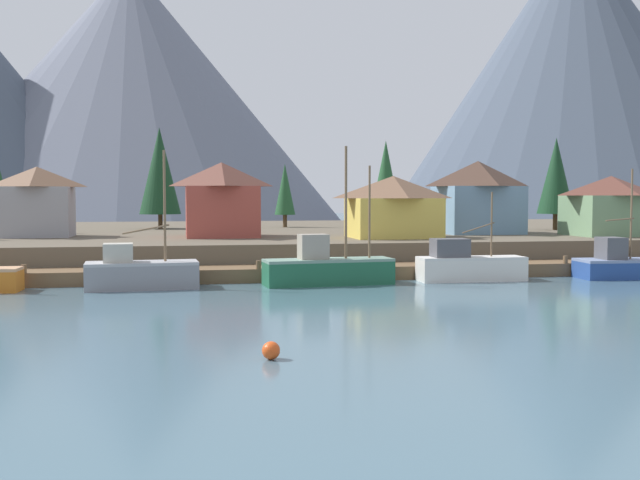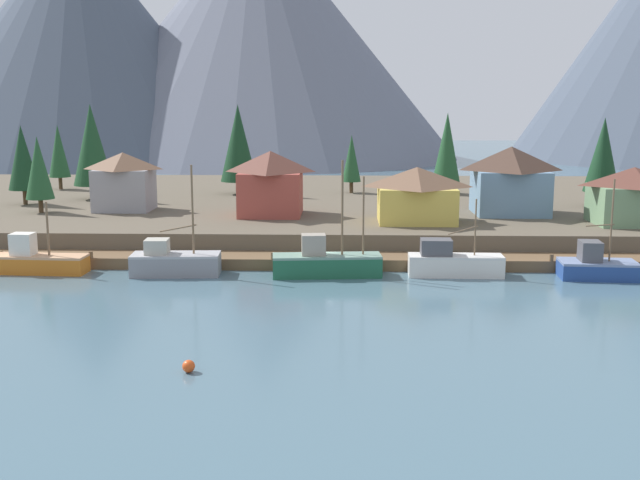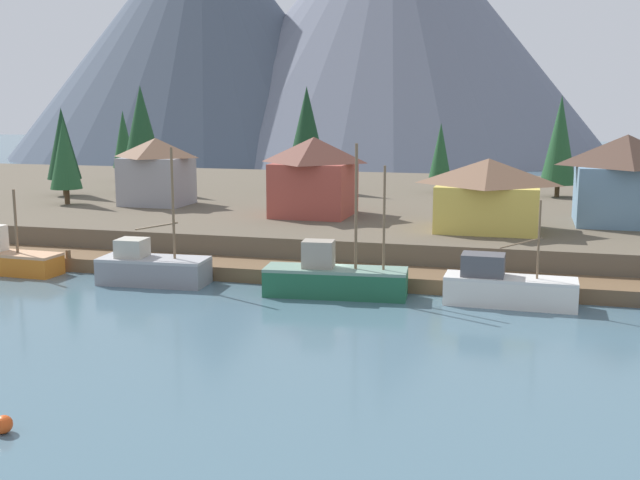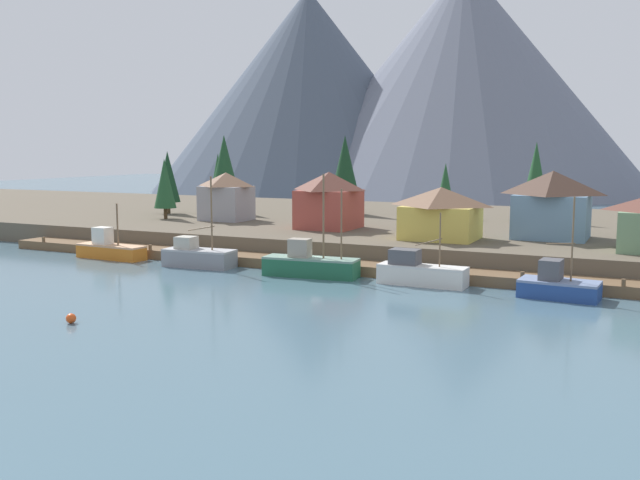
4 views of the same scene
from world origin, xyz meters
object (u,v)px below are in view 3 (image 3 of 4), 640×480
(fishing_boat_orange, at_px, (4,259))
(channel_buoy, at_px, (3,424))
(house_yellow, at_px, (488,194))
(fishing_boat_grey, at_px, (152,268))
(fishing_boat_green, at_px, (334,278))
(conifer_mid_left, at_px, (440,151))
(conifer_mid_right, at_px, (65,154))
(conifer_back_right, at_px, (142,131))
(conifer_near_right, at_px, (124,140))
(conifer_centre, at_px, (307,131))
(fishing_boat_white, at_px, (506,287))
(house_blue, at_px, (625,179))
(conifer_back_left, at_px, (560,140))
(conifer_near_left, at_px, (63,144))
(house_red, at_px, (314,176))
(house_grey, at_px, (156,171))

(fishing_boat_orange, distance_m, channel_buoy, 29.94)
(fishing_boat_orange, bearing_deg, house_yellow, 24.11)
(fishing_boat_grey, xyz_separation_m, fishing_boat_green, (12.86, -0.05, 0.05))
(conifer_mid_left, xyz_separation_m, conifer_mid_right, (-34.07, -19.12, 0.33))
(fishing_boat_green, height_order, conifer_back_right, conifer_back_right)
(fishing_boat_grey, height_order, conifer_near_right, conifer_near_right)
(fishing_boat_orange, bearing_deg, conifer_centre, 73.30)
(fishing_boat_orange, distance_m, fishing_boat_white, 35.59)
(fishing_boat_green, height_order, conifer_centre, conifer_centre)
(fishing_boat_white, relative_size, house_blue, 1.01)
(house_blue, bearing_deg, conifer_mid_left, 132.29)
(house_yellow, relative_size, house_blue, 1.02)
(conifer_back_left, distance_m, conifer_back_right, 44.84)
(conifer_back_left, bearing_deg, channel_buoy, -109.58)
(conifer_back_right, bearing_deg, fishing_boat_green, -46.08)
(conifer_back_right, bearing_deg, conifer_near_left, -141.62)
(conifer_near_left, distance_m, conifer_centre, 26.23)
(house_blue, xyz_separation_m, channel_buoy, (-26.21, -43.06, -5.86))
(house_red, xyz_separation_m, house_yellow, (15.10, -4.33, -0.65))
(fishing_boat_orange, distance_m, conifer_back_left, 54.82)
(channel_buoy, bearing_deg, conifer_back_left, 70.42)
(fishing_boat_grey, height_order, conifer_back_right, conifer_back_right)
(fishing_boat_white, bearing_deg, house_grey, 149.66)
(house_red, height_order, conifer_back_right, conifer_back_right)
(house_blue, bearing_deg, fishing_boat_white, -114.35)
(conifer_centre, bearing_deg, channel_buoy, -84.88)
(fishing_boat_white, bearing_deg, conifer_near_left, 152.86)
(conifer_back_left, height_order, conifer_centre, conifer_centre)
(house_yellow, height_order, conifer_mid_right, conifer_mid_right)
(fishing_boat_green, distance_m, conifer_near_right, 56.02)
(conifer_mid_left, distance_m, conifer_mid_right, 39.07)
(house_yellow, relative_size, conifer_mid_left, 1.05)
(house_blue, xyz_separation_m, conifer_mid_right, (-50.96, -0.55, 1.16))
(fishing_boat_orange, distance_m, house_grey, 21.17)
(house_yellow, distance_m, conifer_mid_left, 25.37)
(house_grey, relative_size, conifer_back_right, 0.55)
(fishing_boat_orange, distance_m, conifer_back_right, 31.67)
(house_grey, distance_m, conifer_near_right, 24.93)
(house_red, distance_m, conifer_near_right, 38.90)
(house_red, distance_m, conifer_centre, 19.61)
(fishing_boat_white, bearing_deg, house_blue, 66.63)
(house_blue, bearing_deg, fishing_boat_orange, -156.57)
(house_grey, distance_m, house_blue, 42.28)
(fishing_boat_orange, xyz_separation_m, conifer_mid_left, (27.34, 37.73, 5.99))
(conifer_near_left, bearing_deg, fishing_boat_white, -28.12)
(conifer_near_right, bearing_deg, conifer_near_left, -84.40)
(house_yellow, bearing_deg, fishing_boat_grey, -147.92)
(conifer_centre, bearing_deg, conifer_near_left, -155.38)
(fishing_boat_orange, height_order, channel_buoy, fishing_boat_orange)
(conifer_centre, bearing_deg, conifer_back_left, 2.31)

